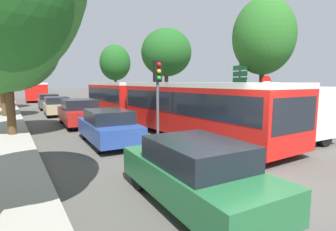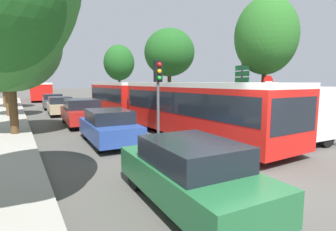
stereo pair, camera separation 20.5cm
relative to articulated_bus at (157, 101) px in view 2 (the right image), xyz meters
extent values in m
plane|color=#4F4C47|center=(-1.93, -8.75, -1.44)|extent=(200.00, 200.00, 0.00)
cube|color=#9E998E|center=(-7.88, 9.28, -1.37)|extent=(3.20, 46.06, 0.14)
cube|color=red|center=(0.09, -3.62, -0.16)|extent=(2.75, 9.42, 2.02)
cube|color=black|center=(0.09, -3.62, 0.21)|extent=(2.77, 9.05, 0.89)
cube|color=silver|center=(0.09, -3.62, 0.95)|extent=(2.75, 9.42, 0.20)
cube|color=red|center=(-0.14, 5.25, -0.16)|extent=(2.68, 6.47, 2.02)
cube|color=black|center=(-0.14, 5.25, 0.21)|extent=(2.69, 6.21, 0.89)
cube|color=silver|center=(-0.14, 5.25, 0.95)|extent=(2.68, 6.47, 0.20)
cylinder|color=black|center=(-0.04, 1.55, -0.16)|extent=(1.88, 1.03, 1.86)
cube|color=black|center=(0.21, -8.26, 0.09)|extent=(2.21, 0.16, 1.08)
cylinder|color=black|center=(1.23, -6.59, -0.94)|extent=(0.32, 0.99, 0.99)
cylinder|color=black|center=(-0.88, -6.64, -0.94)|extent=(0.32, 0.99, 0.99)
cylinder|color=black|center=(1.07, -0.60, -0.94)|extent=(0.32, 0.99, 0.99)
cylinder|color=black|center=(-1.04, -0.65, -0.94)|extent=(0.32, 0.99, 0.99)
cylinder|color=black|center=(0.92, 5.27, -0.94)|extent=(0.32, 0.99, 0.99)
cylinder|color=black|center=(-1.19, 5.22, -0.94)|extent=(0.32, 0.99, 0.99)
cube|color=red|center=(-3.76, 27.31, -0.20)|extent=(3.07, 11.23, 1.93)
cube|color=black|center=(-3.76, 27.31, 0.14)|extent=(3.06, 10.68, 0.81)
cube|color=silver|center=(-3.76, 27.31, 0.86)|extent=(3.07, 11.23, 0.19)
cylinder|color=black|center=(-4.59, 31.03, -0.95)|extent=(0.34, 0.98, 0.97)
cylinder|color=black|center=(-2.52, 30.92, -0.95)|extent=(0.34, 0.98, 0.97)
cylinder|color=black|center=(-4.97, 24.04, -0.95)|extent=(0.34, 0.98, 0.97)
cylinder|color=black|center=(-2.91, 23.93, -0.95)|extent=(0.34, 0.98, 0.97)
cube|color=#236638|center=(-3.90, -8.79, -0.88)|extent=(1.84, 3.98, 0.63)
cube|color=black|center=(-3.90, -8.89, -0.32)|extent=(1.62, 2.11, 0.48)
cylinder|color=black|center=(-4.53, -7.51, -1.14)|extent=(0.23, 0.60, 0.59)
cylinder|color=black|center=(-3.15, -7.58, -1.14)|extent=(0.23, 0.60, 0.59)
cylinder|color=black|center=(-4.65, -10.01, -1.14)|extent=(0.23, 0.60, 0.59)
cylinder|color=black|center=(-3.26, -10.08, -1.14)|extent=(0.23, 0.60, 0.59)
cube|color=#284799|center=(-3.63, -2.66, -0.86)|extent=(1.88, 4.08, 0.65)
cube|color=black|center=(-3.63, -2.76, -0.29)|extent=(1.66, 2.17, 0.50)
cylinder|color=black|center=(-4.28, -1.35, -1.13)|extent=(0.24, 0.62, 0.61)
cylinder|color=black|center=(-2.86, -1.42, -1.13)|extent=(0.24, 0.62, 0.61)
cylinder|color=black|center=(-4.40, -3.91, -1.13)|extent=(0.24, 0.62, 0.61)
cylinder|color=black|center=(-2.98, -3.98, -1.13)|extent=(0.24, 0.62, 0.61)
cube|color=#B21E19|center=(-3.58, 2.59, -0.81)|extent=(2.07, 4.48, 0.71)
cube|color=black|center=(-3.59, 2.49, -0.18)|extent=(1.82, 2.38, 0.54)
cylinder|color=black|center=(-4.30, 4.03, -1.10)|extent=(0.26, 0.68, 0.67)
cylinder|color=black|center=(-2.73, 3.96, -1.10)|extent=(0.26, 0.68, 0.67)
cylinder|color=black|center=(-4.43, 1.22, -1.10)|extent=(0.26, 0.68, 0.67)
cylinder|color=black|center=(-2.87, 1.15, -1.10)|extent=(0.26, 0.68, 0.67)
cube|color=tan|center=(-3.92, 8.35, -0.87)|extent=(1.88, 4.07, 0.65)
cube|color=black|center=(-3.93, 8.25, -0.30)|extent=(1.65, 2.16, 0.49)
cylinder|color=black|center=(-4.57, 9.66, -1.13)|extent=(0.24, 0.62, 0.61)
cylinder|color=black|center=(-3.15, 9.59, -1.13)|extent=(0.24, 0.62, 0.61)
cylinder|color=black|center=(-4.69, 7.11, -1.13)|extent=(0.24, 0.62, 0.61)
cylinder|color=black|center=(-3.28, 7.04, -1.13)|extent=(0.24, 0.62, 0.61)
cube|color=#47474C|center=(-3.81, 13.70, -0.86)|extent=(1.88, 4.08, 0.65)
cube|color=black|center=(-3.82, 13.60, -0.29)|extent=(1.66, 2.17, 0.50)
cylinder|color=black|center=(-4.46, 15.01, -1.13)|extent=(0.24, 0.62, 0.61)
cylinder|color=black|center=(-3.04, 14.94, -1.13)|extent=(0.24, 0.62, 0.61)
cylinder|color=black|center=(-4.58, 12.45, -1.13)|extent=(0.24, 0.62, 0.61)
cylinder|color=black|center=(-3.16, 12.39, -1.13)|extent=(0.24, 0.62, 0.61)
cube|color=white|center=(2.26, -6.64, -0.13)|extent=(4.19, 2.19, 2.00)
cube|color=white|center=(-0.24, -6.53, -0.60)|extent=(0.99, 1.94, 1.00)
cylinder|color=black|center=(0.12, -7.38, -1.08)|extent=(0.73, 0.27, 0.72)
cylinder|color=black|center=(0.20, -5.71, -1.08)|extent=(0.73, 0.27, 0.72)
cylinder|color=black|center=(3.42, -7.54, -1.08)|extent=(0.73, 0.27, 0.72)
cylinder|color=black|center=(3.49, -5.86, -1.08)|extent=(0.73, 0.27, 0.72)
cylinder|color=#56595E|center=(-1.58, -3.13, 0.26)|extent=(0.12, 0.12, 3.40)
cube|color=black|center=(-1.58, -3.13, 1.51)|extent=(0.34, 0.27, 0.90)
sphere|color=red|center=(-1.60, -3.28, 1.79)|extent=(0.18, 0.18, 0.18)
sphere|color=#EAAD14|center=(-1.60, -3.28, 1.51)|extent=(0.18, 0.18, 0.18)
sphere|color=green|center=(-1.60, -3.28, 1.23)|extent=(0.18, 0.18, 0.18)
cylinder|color=#56595E|center=(3.68, -4.51, -0.24)|extent=(0.08, 0.08, 2.40)
cylinder|color=red|center=(3.68, -4.51, 1.03)|extent=(0.70, 0.03, 0.70)
cube|color=white|center=(3.68, -4.53, 1.03)|extent=(0.50, 0.04, 0.14)
cylinder|color=#56595E|center=(4.23, -2.27, 0.36)|extent=(0.10, 0.10, 3.60)
cube|color=#197A38|center=(4.23, -2.27, 1.86)|extent=(0.41, 1.37, 0.28)
cube|color=#197A38|center=(4.23, -2.27, 1.52)|extent=(0.41, 1.37, 0.28)
cube|color=#197A38|center=(4.23, -2.27, 1.18)|extent=(0.41, 1.37, 0.28)
cylinder|color=#51381E|center=(-6.96, 0.85, -0.13)|extent=(0.36, 0.36, 2.61)
ellipsoid|color=#3D7F38|center=(-6.96, 0.85, 2.80)|extent=(4.51, 4.51, 4.35)
ellipsoid|color=#33752D|center=(-6.75, 0.78, 2.15)|extent=(2.71, 2.71, 2.39)
cylinder|color=#51381E|center=(-7.31, 8.54, -0.20)|extent=(0.30, 0.30, 2.47)
ellipsoid|color=#33752D|center=(-7.31, 8.54, 2.44)|extent=(3.23, 3.23, 3.76)
ellipsoid|color=#33752D|center=(-7.32, 8.45, 1.88)|extent=(1.94, 1.94, 2.07)
cylinder|color=#51381E|center=(-7.69, 15.77, -0.04)|extent=(0.31, 0.31, 2.80)
ellipsoid|color=#3D7F38|center=(-7.69, 15.77, 2.83)|extent=(3.59, 3.59, 3.92)
ellipsoid|color=#286623|center=(-7.44, 15.37, 2.24)|extent=(2.15, 2.15, 2.16)
cylinder|color=#51381E|center=(5.05, -3.11, 0.27)|extent=(0.26, 0.26, 3.42)
ellipsoid|color=#286623|center=(5.05, -3.11, 3.53)|extent=(3.34, 3.34, 4.13)
ellipsoid|color=#286623|center=(5.58, -2.51, 2.91)|extent=(2.01, 2.01, 2.27)
cylinder|color=#51381E|center=(5.34, 7.60, 0.33)|extent=(0.35, 0.35, 3.53)
ellipsoid|color=#1E561E|center=(5.34, 7.60, 3.68)|extent=(4.49, 4.49, 4.24)
cylinder|color=#51381E|center=(5.05, 19.91, 0.20)|extent=(0.34, 0.34, 3.26)
ellipsoid|color=#1E561E|center=(5.05, 19.91, 3.54)|extent=(3.93, 3.93, 4.56)
camera|label=1|loc=(-7.04, -12.90, 1.07)|focal=28.00mm
camera|label=2|loc=(-6.87, -13.00, 1.07)|focal=28.00mm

